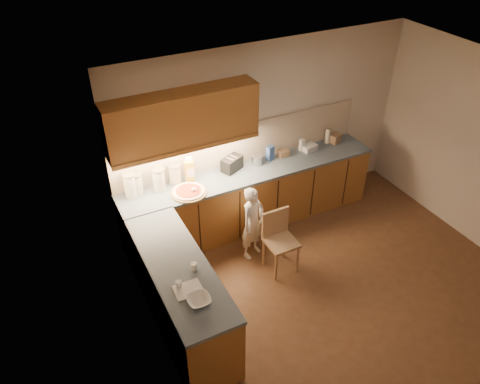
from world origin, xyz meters
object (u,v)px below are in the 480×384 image
Objects in this scene: child at (253,223)px; oil_jug at (189,170)px; pizza_on_board at (189,192)px; wooden_chair at (279,237)px; toaster at (232,164)px.

oil_jug reaches higher than child.
oil_jug is at bearing 64.80° from pizza_on_board.
pizza_on_board is 1.30m from wooden_chair.
pizza_on_board reaches higher than child.
toaster is at bearing -0.05° from oil_jug.
child reaches higher than wooden_chair.
oil_jug is 0.63m from toaster.
pizza_on_board is 0.44× the size of child.
toaster reaches higher than wooden_chair.
child is at bearing -53.50° from oil_jug.
child is 3.06× the size of toaster.
oil_jug is (-0.75, 1.11, 0.60)m from wooden_chair.
toaster is at bearing 18.90° from pizza_on_board.
oil_jug is 1.05× the size of toaster.
toaster is at bearing 96.49° from wooden_chair.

